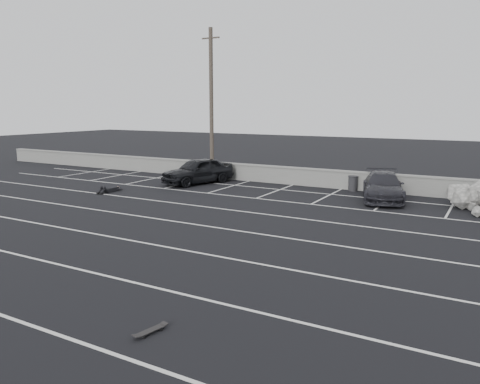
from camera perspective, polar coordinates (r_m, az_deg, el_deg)
The scene contains 9 objects.
ground at distance 17.50m, azimuth -14.88°, elevation -5.41°, with size 120.00×120.00×0.00m, color black.
seawall at distance 28.85m, azimuth 4.79°, elevation 2.14°, with size 50.00×0.45×1.06m.
stall_lines at distance 20.81m, azimuth -6.57°, elevation -2.62°, with size 36.00×20.05×0.01m.
car_left at distance 28.78m, azimuth -5.16°, elevation 2.60°, with size 1.86×4.63×1.58m, color black.
car_right at distance 24.71m, azimuth 17.04°, elevation 0.67°, with size 1.92×4.73×1.37m, color #24242A.
utility_pole at distance 29.97m, azimuth -3.51°, elevation 10.58°, with size 1.26×0.25×9.44m.
trash_bin at distance 26.89m, azimuth 13.60°, elevation 1.04°, with size 0.59×0.59×0.85m.
person at distance 27.02m, azimuth -15.30°, elevation 0.54°, with size 1.02×2.22×0.43m, color black, non-canonical shape.
skateboard at distance 10.31m, azimuth -10.86°, elevation -16.27°, with size 0.31×0.70×0.08m.
Camera 1 is at (11.89, -11.97, 4.65)m, focal length 35.00 mm.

